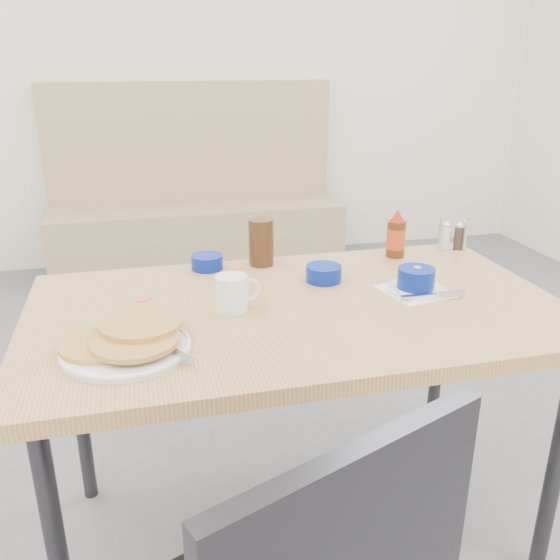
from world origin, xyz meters
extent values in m
cube|color=white|center=(0.00, 2.97, 1.40)|extent=(5.00, 0.06, 2.80)
cube|color=tan|center=(0.00, 2.72, 0.23)|extent=(1.90, 0.55, 0.45)
cube|color=tan|center=(0.00, 2.94, 0.72)|extent=(1.90, 0.12, 1.00)
cube|color=#2D2D33|center=(0.00, 2.72, 0.04)|extent=(1.90, 0.55, 0.08)
cube|color=tan|center=(0.00, 0.25, 0.74)|extent=(1.40, 0.80, 0.04)
cylinder|color=#2D2D33|center=(-0.62, -0.07, 0.36)|extent=(0.04, 0.04, 0.72)
cylinder|color=#2D2D33|center=(0.62, -0.07, 0.36)|extent=(0.04, 0.04, 0.72)
cylinder|color=#2D2D33|center=(-0.62, 0.57, 0.36)|extent=(0.04, 0.04, 0.72)
cylinder|color=#2D2D33|center=(0.62, 0.57, 0.36)|extent=(0.04, 0.04, 0.72)
cylinder|color=white|center=(-0.44, 0.09, 0.77)|extent=(0.29, 0.29, 0.01)
cylinder|color=tan|center=(-0.49, 0.10, 0.78)|extent=(0.19, 0.19, 0.01)
cylinder|color=tan|center=(-0.42, 0.07, 0.79)|extent=(0.19, 0.19, 0.01)
cylinder|color=tan|center=(-0.40, 0.13, 0.81)|extent=(0.19, 0.19, 0.01)
cube|color=silver|center=(-0.34, 0.03, 0.78)|extent=(0.08, 0.12, 0.01)
cylinder|color=white|center=(-0.17, 0.26, 0.81)|extent=(0.08, 0.08, 0.09)
cylinder|color=black|center=(-0.17, 0.26, 0.85)|extent=(0.07, 0.07, 0.00)
torus|color=white|center=(-0.13, 0.27, 0.81)|extent=(0.07, 0.03, 0.07)
cube|color=white|center=(0.34, 0.26, 0.76)|extent=(0.20, 0.20, 0.00)
cylinder|color=white|center=(0.34, 0.26, 0.77)|extent=(0.16, 0.16, 0.01)
cylinder|color=navy|center=(0.34, 0.26, 0.80)|extent=(0.10, 0.10, 0.06)
cylinder|color=white|center=(0.34, 0.26, 0.82)|extent=(0.09, 0.09, 0.01)
cube|color=#F4DB60|center=(0.35, 0.27, 0.83)|extent=(0.02, 0.02, 0.01)
cube|color=silver|center=(0.37, 0.20, 0.77)|extent=(0.19, 0.02, 0.00)
cylinder|color=navy|center=(-0.19, 0.59, 0.78)|extent=(0.10, 0.10, 0.04)
cylinder|color=navy|center=(0.12, 0.40, 0.78)|extent=(0.10, 0.10, 0.05)
cylinder|color=#3B2312|center=(-0.02, 0.59, 0.83)|extent=(0.09, 0.09, 0.15)
cube|color=silver|center=(0.64, 0.59, 0.76)|extent=(0.11, 0.09, 0.00)
cylinder|color=silver|center=(0.59, 0.59, 0.82)|extent=(0.01, 0.01, 0.11)
cylinder|color=silver|center=(0.67, 0.56, 0.82)|extent=(0.01, 0.01, 0.11)
cylinder|color=silver|center=(0.61, 0.62, 0.82)|extent=(0.01, 0.01, 0.11)
cylinder|color=silver|center=(0.68, 0.59, 0.82)|extent=(0.01, 0.01, 0.11)
cylinder|color=silver|center=(0.62, 0.60, 0.80)|extent=(0.03, 0.03, 0.07)
cylinder|color=#3F3326|center=(0.66, 0.58, 0.80)|extent=(0.03, 0.03, 0.07)
cylinder|color=#47230F|center=(0.42, 0.56, 0.82)|extent=(0.06, 0.06, 0.12)
cylinder|color=#CE5818|center=(0.42, 0.56, 0.82)|extent=(0.06, 0.06, 0.07)
cone|color=#AE2010|center=(0.42, 0.56, 0.90)|extent=(0.05, 0.05, 0.04)
cube|color=#DE614A|center=(-0.39, 0.38, 0.76)|extent=(0.05, 0.05, 0.00)
camera|label=1|loc=(-0.39, -1.14, 1.38)|focal=38.00mm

